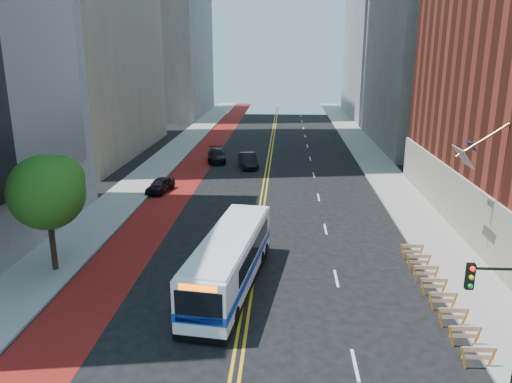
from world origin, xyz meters
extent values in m
plane|color=black|center=(0.00, 0.00, 0.00)|extent=(160.00, 160.00, 0.00)
cube|color=gray|center=(-12.00, 30.00, 0.07)|extent=(4.00, 140.00, 0.15)
cube|color=gray|center=(12.00, 30.00, 0.07)|extent=(4.00, 140.00, 0.15)
cube|color=maroon|center=(-8.10, 30.00, 0.00)|extent=(3.60, 140.00, 0.01)
cube|color=gold|center=(-0.18, 30.00, 0.00)|extent=(0.14, 140.00, 0.01)
cube|color=gold|center=(0.18, 30.00, 0.00)|extent=(0.14, 140.00, 0.01)
cube|color=silver|center=(4.80, -2.00, 0.01)|extent=(0.14, 2.20, 0.01)
cube|color=silver|center=(4.80, 6.00, 0.01)|extent=(0.14, 2.20, 0.01)
cube|color=silver|center=(4.80, 14.00, 0.01)|extent=(0.14, 2.20, 0.01)
cube|color=silver|center=(4.80, 22.00, 0.01)|extent=(0.14, 2.20, 0.01)
cube|color=silver|center=(4.80, 30.00, 0.01)|extent=(0.14, 2.20, 0.01)
cube|color=silver|center=(4.80, 38.00, 0.01)|extent=(0.14, 2.20, 0.01)
cube|color=silver|center=(4.80, 46.00, 0.01)|extent=(0.14, 2.20, 0.01)
cube|color=silver|center=(4.80, 54.00, 0.01)|extent=(0.14, 2.20, 0.01)
cube|color=silver|center=(4.80, 62.00, 0.01)|extent=(0.14, 2.20, 0.01)
cube|color=silver|center=(4.80, 70.00, 0.01)|extent=(0.14, 2.20, 0.01)
cube|color=silver|center=(4.80, 78.00, 0.01)|extent=(0.14, 2.20, 0.01)
cube|color=silver|center=(4.80, 86.00, 0.01)|extent=(0.14, 2.20, 0.01)
cube|color=#9E9384|center=(14.05, 12.00, 2.00)|extent=(0.50, 36.00, 4.00)
cube|color=black|center=(14.15, 6.00, 1.10)|extent=(0.35, 2.80, 2.20)
cube|color=black|center=(14.15, 13.00, 1.10)|extent=(0.35, 2.80, 2.20)
cube|color=black|center=(14.15, 20.00, 1.10)|extent=(0.35, 2.80, 2.20)
cube|color=#A57F33|center=(14.05, 8.00, 8.50)|extent=(0.25, 0.25, 0.25)
cylinder|color=#A57F33|center=(12.70, 8.00, 7.60)|extent=(2.85, 0.12, 2.05)
cube|color=#B21419|center=(11.70, 8.00, 6.60)|extent=(0.75, 1.90, 1.05)
cube|color=navy|center=(12.25, 8.45, 7.15)|extent=(0.39, 0.85, 0.52)
cube|color=orange|center=(9.05, -2.00, 0.50)|extent=(0.32, 0.06, 0.99)
cube|color=orange|center=(10.15, -2.00, 0.50)|extent=(0.32, 0.06, 0.99)
cube|color=orange|center=(9.60, -2.00, 0.90)|extent=(1.25, 0.05, 0.22)
cube|color=orange|center=(9.60, -2.00, 0.55)|extent=(1.25, 0.05, 0.18)
cube|color=orange|center=(9.05, -0.45, 0.50)|extent=(0.32, 0.06, 0.99)
cube|color=orange|center=(10.15, -0.45, 0.50)|extent=(0.32, 0.06, 0.99)
cube|color=orange|center=(9.60, -0.45, 0.90)|extent=(1.25, 0.05, 0.22)
cube|color=orange|center=(9.60, -0.45, 0.55)|extent=(1.25, 0.05, 0.18)
cube|color=orange|center=(9.05, 1.10, 0.50)|extent=(0.32, 0.06, 0.99)
cube|color=orange|center=(10.15, 1.10, 0.50)|extent=(0.32, 0.06, 0.99)
cube|color=orange|center=(9.60, 1.10, 0.90)|extent=(1.25, 0.05, 0.22)
cube|color=orange|center=(9.60, 1.10, 0.55)|extent=(1.25, 0.05, 0.18)
cube|color=orange|center=(9.05, 2.65, 0.50)|extent=(0.32, 0.06, 0.99)
cube|color=orange|center=(10.15, 2.65, 0.50)|extent=(0.32, 0.06, 0.99)
cube|color=orange|center=(9.60, 2.65, 0.90)|extent=(1.25, 0.05, 0.22)
cube|color=orange|center=(9.60, 2.65, 0.55)|extent=(1.25, 0.05, 0.18)
cube|color=orange|center=(9.05, 4.20, 0.50)|extent=(0.32, 0.06, 0.99)
cube|color=orange|center=(10.15, 4.20, 0.50)|extent=(0.32, 0.06, 0.99)
cube|color=orange|center=(9.60, 4.20, 0.90)|extent=(1.25, 0.05, 0.22)
cube|color=orange|center=(9.60, 4.20, 0.55)|extent=(1.25, 0.05, 0.18)
cube|color=orange|center=(9.05, 5.75, 0.50)|extent=(0.32, 0.06, 0.99)
cube|color=orange|center=(10.15, 5.75, 0.50)|extent=(0.32, 0.06, 0.99)
cube|color=orange|center=(9.60, 5.75, 0.90)|extent=(1.25, 0.05, 0.22)
cube|color=orange|center=(9.60, 5.75, 0.55)|extent=(1.25, 0.05, 0.18)
cube|color=orange|center=(9.05, 7.30, 0.50)|extent=(0.32, 0.06, 0.99)
cube|color=orange|center=(10.15, 7.30, 0.50)|extent=(0.32, 0.06, 0.99)
cube|color=orange|center=(9.60, 7.30, 0.90)|extent=(1.25, 0.05, 0.22)
cube|color=orange|center=(9.60, 7.30, 0.55)|extent=(1.25, 0.05, 0.18)
cube|color=orange|center=(9.05, 8.85, 0.50)|extent=(0.32, 0.06, 0.99)
cube|color=orange|center=(10.15, 8.85, 0.50)|extent=(0.32, 0.06, 0.99)
cube|color=orange|center=(9.60, 8.85, 0.90)|extent=(1.25, 0.05, 0.22)
cube|color=orange|center=(9.60, 8.85, 0.55)|extent=(1.25, 0.05, 0.18)
cylinder|color=black|center=(-11.30, 6.00, 1.75)|extent=(0.32, 0.32, 3.20)
sphere|color=#184E10|center=(-11.30, 6.00, 4.75)|extent=(4.20, 4.20, 4.20)
sphere|color=#184E10|center=(-10.70, 6.40, 5.35)|extent=(2.80, 2.80, 2.80)
sphere|color=#184E10|center=(-11.80, 5.70, 5.15)|extent=(2.40, 2.40, 2.40)
cylinder|color=black|center=(9.30, -3.50, 5.05)|extent=(2.00, 0.10, 0.10)
cube|color=black|center=(8.30, -3.50, 4.75)|extent=(0.28, 0.22, 0.95)
sphere|color=red|center=(8.30, -3.64, 5.10)|extent=(0.18, 0.18, 0.18)
sphere|color=yellow|center=(8.30, -3.64, 4.77)|extent=(0.18, 0.18, 0.18)
sphere|color=#0CA526|center=(8.30, -3.64, 4.44)|extent=(0.18, 0.18, 0.18)
cube|color=white|center=(-1.00, 4.43, 1.64)|extent=(3.84, 11.31, 2.63)
cube|color=#1136AD|center=(-1.00, 4.43, 1.25)|extent=(3.88, 11.35, 0.42)
cube|color=black|center=(-0.90, 5.16, 2.08)|extent=(3.45, 8.02, 0.88)
cube|color=black|center=(-1.72, -1.04, 1.85)|extent=(2.11, 0.37, 1.48)
cube|color=black|center=(-0.28, 9.90, 2.03)|extent=(1.92, 0.34, 0.92)
cube|color=#FF5905|center=(-1.73, -1.05, 2.77)|extent=(1.68, 0.29, 0.28)
cube|color=white|center=(-1.00, 4.43, 3.00)|extent=(3.65, 10.74, 0.11)
cube|color=black|center=(-1.00, 4.43, 0.32)|extent=(3.87, 11.34, 0.28)
cylinder|color=black|center=(-2.55, 1.06, 0.46)|extent=(0.40, 0.95, 0.92)
cylinder|color=black|center=(-0.38, 0.77, 0.46)|extent=(0.40, 0.95, 0.92)
cylinder|color=black|center=(-1.67, 7.65, 0.46)|extent=(0.40, 0.95, 0.92)
cylinder|color=black|center=(0.49, 7.37, 0.46)|extent=(0.40, 0.95, 0.92)
cylinder|color=black|center=(-1.50, 8.97, 0.46)|extent=(0.40, 0.95, 0.92)
cylinder|color=black|center=(0.66, 8.69, 0.46)|extent=(0.40, 0.95, 0.92)
imported|color=black|center=(-9.30, 22.82, 0.65)|extent=(2.25, 4.05, 1.30)
imported|color=black|center=(-2.17, 33.15, 0.77)|extent=(2.61, 4.93, 1.55)
imported|color=black|center=(-5.99, 35.85, 0.71)|extent=(2.79, 5.17, 1.42)
camera|label=1|loc=(1.81, -19.74, 12.31)|focal=35.00mm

